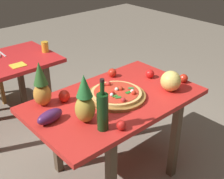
{
  "coord_description": "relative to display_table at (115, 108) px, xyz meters",
  "views": [
    {
      "loc": [
        -1.36,
        -1.49,
        1.92
      ],
      "look_at": [
        0.01,
        0.05,
        0.82
      ],
      "focal_mm": 47.54,
      "sensor_mm": 36.0,
      "label": 1
    }
  ],
  "objects": [
    {
      "name": "ground_plane",
      "position": [
        0.0,
        0.0,
        -0.68
      ],
      "size": [
        10.0,
        10.0,
        0.0
      ],
      "primitive_type": "plane",
      "color": "gray"
    },
    {
      "name": "display_table",
      "position": [
        0.0,
        0.0,
        0.0
      ],
      "size": [
        1.36,
        0.81,
        0.77
      ],
      "color": "#4F3D2D",
      "rests_on": "ground_plane"
    },
    {
      "name": "background_table",
      "position": [
        -0.37,
        1.31,
        -0.02
      ],
      "size": [
        1.1,
        0.74,
        0.77
      ],
      "color": "#4F3D2D",
      "rests_on": "ground_plane"
    },
    {
      "name": "pizza_board",
      "position": [
        0.01,
        -0.0,
        0.11
      ],
      "size": [
        0.47,
        0.47,
        0.02
      ],
      "primitive_type": "cylinder",
      "color": "olive",
      "rests_on": "display_table"
    },
    {
      "name": "pizza",
      "position": [
        0.01,
        0.0,
        0.13
      ],
      "size": [
        0.4,
        0.4,
        0.06
      ],
      "color": "#E1B567",
      "rests_on": "pizza_board"
    },
    {
      "name": "wine_bottle",
      "position": [
        -0.33,
        -0.25,
        0.23
      ],
      "size": [
        0.08,
        0.08,
        0.37
      ],
      "color": "#123615",
      "rests_on": "display_table"
    },
    {
      "name": "pineapple_left",
      "position": [
        -0.36,
        -0.1,
        0.25
      ],
      "size": [
        0.14,
        0.14,
        0.35
      ],
      "color": "#AD9438",
      "rests_on": "display_table"
    },
    {
      "name": "pineapple_right",
      "position": [
        -0.47,
        0.28,
        0.25
      ],
      "size": [
        0.13,
        0.13,
        0.35
      ],
      "color": "#BF8030",
      "rests_on": "display_table"
    },
    {
      "name": "melon",
      "position": [
        0.42,
        -0.2,
        0.18
      ],
      "size": [
        0.17,
        0.17,
        0.17
      ],
      "primitive_type": "sphere",
      "color": "#E8CD67",
      "rests_on": "display_table"
    },
    {
      "name": "bell_pepper",
      "position": [
        -0.32,
        0.22,
        0.14
      ],
      "size": [
        0.09,
        0.09,
        0.1
      ],
      "primitive_type": "ellipsoid",
      "color": "red",
      "rests_on": "display_table"
    },
    {
      "name": "eggplant",
      "position": [
        -0.55,
        0.05,
        0.14
      ],
      "size": [
        0.21,
        0.11,
        0.09
      ],
      "primitive_type": "ellipsoid",
      "rotation": [
        0.0,
        0.0,
        0.11
      ],
      "color": "#4A1E4F",
      "rests_on": "display_table"
    },
    {
      "name": "tomato_at_corner",
      "position": [
        0.48,
        0.06,
        0.13
      ],
      "size": [
        0.08,
        0.08,
        0.08
      ],
      "primitive_type": "sphere",
      "color": "red",
      "rests_on": "display_table"
    },
    {
      "name": "tomato_near_board",
      "position": [
        -0.25,
        -0.34,
        0.13
      ],
      "size": [
        0.07,
        0.07,
        0.07
      ],
      "primitive_type": "sphere",
      "color": "red",
      "rests_on": "display_table"
    },
    {
      "name": "tomato_beside_pepper",
      "position": [
        0.24,
        0.3,
        0.13
      ],
      "size": [
        0.08,
        0.08,
        0.08
      ],
      "primitive_type": "sphere",
      "color": "red",
      "rests_on": "display_table"
    },
    {
      "name": "tomato_by_bottle",
      "position": [
        0.62,
        -0.19,
        0.13
      ],
      "size": [
        0.08,
        0.08,
        0.08
      ],
      "primitive_type": "sphere",
      "color": "red",
      "rests_on": "display_table"
    },
    {
      "name": "drinking_glass_juice",
      "position": [
        0.11,
        1.24,
        0.15
      ],
      "size": [
        0.07,
        0.07,
        0.11
      ],
      "primitive_type": "cylinder",
      "color": "gold",
      "rests_on": "background_table"
    },
    {
      "name": "knife_utensil",
      "position": [
        -0.27,
        1.48,
        0.1
      ],
      "size": [
        0.02,
        0.18,
        0.01
      ],
      "primitive_type": "cube",
      "rotation": [
        0.0,
        0.0,
        -0.04
      ],
      "color": "silver",
      "rests_on": "background_table"
    },
    {
      "name": "napkin_folded",
      "position": [
        -0.28,
        1.1,
        0.1
      ],
      "size": [
        0.15,
        0.13,
        0.01
      ],
      "primitive_type": "cube",
      "rotation": [
        0.0,
        0.0,
        -0.04
      ],
      "color": "yellow",
      "rests_on": "background_table"
    }
  ]
}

